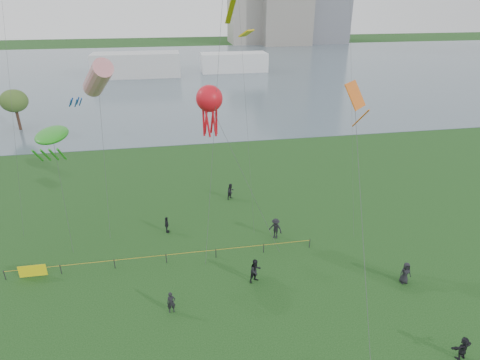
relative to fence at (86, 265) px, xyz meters
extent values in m
cube|color=slate|center=(11.68, 87.56, -0.53)|extent=(400.00, 120.00, 0.08)
cube|color=gray|center=(43.68, 155.56, 13.45)|extent=(16.00, 18.00, 28.00)
cube|color=silver|center=(-0.32, 82.56, 2.45)|extent=(22.00, 8.00, 6.00)
cube|color=silver|center=(25.68, 85.56, 1.95)|extent=(18.00, 7.00, 5.00)
cylinder|color=#332017|center=(-16.32, 39.33, 0.88)|extent=(0.44, 0.44, 2.87)
ellipsoid|color=#436026|center=(-16.32, 39.33, 4.10)|extent=(4.08, 4.08, 3.45)
cylinder|color=black|center=(-5.88, 0.00, -0.13)|extent=(0.07, 0.07, 0.85)
cylinder|color=black|center=(-1.88, 0.00, -0.13)|extent=(0.07, 0.07, 0.85)
cylinder|color=black|center=(2.12, 0.00, -0.13)|extent=(0.07, 0.07, 0.85)
cylinder|color=black|center=(6.12, 0.00, -0.13)|extent=(0.07, 0.07, 0.85)
cylinder|color=black|center=(10.12, 0.00, -0.13)|extent=(0.07, 0.07, 0.85)
cylinder|color=black|center=(14.12, 0.00, -0.13)|extent=(0.07, 0.07, 0.85)
cylinder|color=black|center=(18.12, 0.00, -0.13)|extent=(0.07, 0.07, 0.85)
cylinder|color=gold|center=(6.12, 0.00, 0.19)|extent=(24.00, 0.03, 0.03)
cube|color=yellow|center=(-3.88, 0.00, 0.00)|extent=(2.00, 0.04, 1.00)
imported|color=black|center=(12.67, -3.49, 0.41)|extent=(1.16, 1.06, 1.93)
imported|color=black|center=(15.64, 2.02, 0.40)|extent=(1.40, 1.35, 1.91)
imported|color=black|center=(6.24, 4.61, 0.22)|extent=(0.48, 0.94, 1.55)
imported|color=black|center=(23.57, -5.57, 0.31)|extent=(0.87, 0.59, 1.74)
imported|color=black|center=(23.17, -12.47, 0.23)|extent=(1.50, 0.67, 1.56)
imported|color=black|center=(6.42, -5.60, 0.24)|extent=(0.62, 0.44, 1.58)
imported|color=black|center=(12.94, 10.06, 0.31)|extent=(1.07, 1.03, 1.74)
cylinder|color=#3F3F42|center=(10.52, 1.91, 10.50)|extent=(2.73, 5.34, 22.11)
cube|color=#DDB00B|center=(11.87, -3.44, 17.05)|extent=(0.95, 0.95, 0.42)
cylinder|color=#3F3F42|center=(1.45, 6.16, 6.12)|extent=(0.43, 3.29, 13.35)
cylinder|color=red|center=(1.65, 7.80, 12.79)|extent=(3.48, 4.97, 3.67)
cylinder|color=#1A47B7|center=(0.25, 6.60, 11.19)|extent=(0.60, 1.13, 0.88)
cylinder|color=#1A47B7|center=(-0.03, 6.98, 11.19)|extent=(0.60, 1.13, 0.88)
cylinder|color=#1A47B7|center=(-0.47, 6.83, 11.19)|extent=(0.60, 1.13, 0.88)
cylinder|color=#1A47B7|center=(-0.47, 6.36, 11.19)|extent=(0.60, 1.13, 0.88)
cylinder|color=#1A47B7|center=(-0.03, 6.22, 11.19)|extent=(0.60, 1.13, 0.88)
cylinder|color=#3F3F42|center=(-1.54, 3.20, 4.47)|extent=(0.03, 0.84, 10.06)
ellipsoid|color=#218F1A|center=(-1.54, 3.60, 9.50)|extent=(2.26, 4.07, 0.79)
cylinder|color=#218F1A|center=(-2.34, 2.00, 8.50)|extent=(0.16, 1.79, 1.54)
cylinder|color=#218F1A|center=(-1.79, 2.00, 8.50)|extent=(0.16, 1.79, 1.54)
cylinder|color=#218F1A|center=(-1.24, 2.00, 8.50)|extent=(0.16, 1.79, 1.54)
cylinder|color=#218F1A|center=(-0.69, 2.00, 8.50)|extent=(0.16, 1.79, 1.54)
cylinder|color=#3F3F42|center=(12.88, 1.45, 5.66)|extent=(5.19, 3.24, 12.43)
sphere|color=red|center=(10.30, 3.05, 11.87)|extent=(2.04, 2.04, 2.04)
cylinder|color=red|center=(10.80, 3.05, 10.27)|extent=(0.18, 0.54, 2.60)
cylinder|color=red|center=(10.55, 3.48, 10.27)|extent=(0.49, 0.36, 2.61)
cylinder|color=red|center=(10.05, 3.48, 10.27)|extent=(0.49, 0.36, 2.61)
cylinder|color=red|center=(9.80, 3.05, 10.27)|extent=(0.18, 0.54, 2.60)
cylinder|color=red|center=(10.05, 2.62, 10.27)|extent=(0.49, 0.36, 2.61)
cylinder|color=red|center=(10.55, 2.62, 10.27)|extent=(0.49, 0.36, 2.61)
cylinder|color=#3F3F42|center=(16.39, -11.85, 6.85)|extent=(1.08, 8.69, 14.82)
cube|color=orange|center=(16.92, -7.51, 14.25)|extent=(1.59, 1.59, 1.30)
cylinder|color=orange|center=(16.92, -8.41, 13.25)|extent=(0.08, 1.58, 1.35)
camera|label=1|loc=(7.29, -27.02, 19.05)|focal=30.00mm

